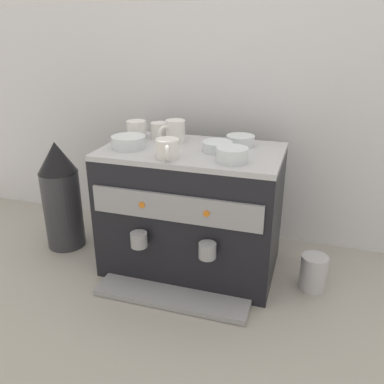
{
  "coord_description": "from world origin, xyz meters",
  "views": [
    {
      "loc": [
        0.4,
        -1.28,
        0.85
      ],
      "look_at": [
        0.0,
        0.0,
        0.3
      ],
      "focal_mm": 38.01,
      "sensor_mm": 36.0,
      "label": 1
    }
  ],
  "objects_px": {
    "espresso_machine": "(192,211)",
    "milk_pitcher": "(313,272)",
    "ceramic_cup_2": "(167,149)",
    "ceramic_bowl_3": "(232,155)",
    "ceramic_bowl_0": "(217,147)",
    "ceramic_bowl_1": "(240,141)",
    "ceramic_cup_3": "(137,130)",
    "ceramic_cup_0": "(159,130)",
    "coffee_grinder": "(61,195)",
    "ceramic_bowl_2": "(129,142)",
    "ceramic_cup_1": "(174,131)"
  },
  "relations": [
    {
      "from": "ceramic_bowl_0",
      "to": "ceramic_bowl_1",
      "type": "height_order",
      "value": "ceramic_bowl_1"
    },
    {
      "from": "espresso_machine",
      "to": "ceramic_bowl_1",
      "type": "relative_size",
      "value": 6.23
    },
    {
      "from": "ceramic_cup_3",
      "to": "ceramic_bowl_3",
      "type": "distance_m",
      "value": 0.43
    },
    {
      "from": "espresso_machine",
      "to": "coffee_grinder",
      "type": "distance_m",
      "value": 0.55
    },
    {
      "from": "espresso_machine",
      "to": "ceramic_bowl_0",
      "type": "height_order",
      "value": "ceramic_bowl_0"
    },
    {
      "from": "espresso_machine",
      "to": "ceramic_bowl_0",
      "type": "bearing_deg",
      "value": 2.15
    },
    {
      "from": "ceramic_bowl_2",
      "to": "ceramic_cup_0",
      "type": "bearing_deg",
      "value": 70.75
    },
    {
      "from": "ceramic_cup_1",
      "to": "ceramic_cup_2",
      "type": "relative_size",
      "value": 0.97
    },
    {
      "from": "ceramic_cup_2",
      "to": "ceramic_bowl_2",
      "type": "height_order",
      "value": "ceramic_cup_2"
    },
    {
      "from": "ceramic_bowl_2",
      "to": "milk_pitcher",
      "type": "bearing_deg",
      "value": 2.74
    },
    {
      "from": "ceramic_bowl_1",
      "to": "ceramic_cup_1",
      "type": "bearing_deg",
      "value": -173.31
    },
    {
      "from": "ceramic_cup_0",
      "to": "ceramic_bowl_3",
      "type": "distance_m",
      "value": 0.38
    },
    {
      "from": "ceramic_cup_2",
      "to": "ceramic_bowl_2",
      "type": "bearing_deg",
      "value": 157.98
    },
    {
      "from": "ceramic_bowl_2",
      "to": "coffee_grinder",
      "type": "xyz_separation_m",
      "value": [
        -0.33,
        0.04,
        -0.26
      ]
    },
    {
      "from": "ceramic_cup_3",
      "to": "ceramic_bowl_1",
      "type": "height_order",
      "value": "ceramic_cup_3"
    },
    {
      "from": "espresso_machine",
      "to": "ceramic_bowl_2",
      "type": "distance_m",
      "value": 0.33
    },
    {
      "from": "ceramic_cup_0",
      "to": "milk_pitcher",
      "type": "distance_m",
      "value": 0.75
    },
    {
      "from": "ceramic_bowl_1",
      "to": "ceramic_bowl_3",
      "type": "distance_m",
      "value": 0.19
    },
    {
      "from": "ceramic_bowl_1",
      "to": "milk_pitcher",
      "type": "relative_size",
      "value": 0.78
    },
    {
      "from": "espresso_machine",
      "to": "milk_pitcher",
      "type": "distance_m",
      "value": 0.48
    },
    {
      "from": "milk_pitcher",
      "to": "ceramic_cup_2",
      "type": "bearing_deg",
      "value": -168.49
    },
    {
      "from": "ceramic_cup_0",
      "to": "ceramic_cup_2",
      "type": "height_order",
      "value": "same"
    },
    {
      "from": "ceramic_cup_2",
      "to": "ceramic_bowl_3",
      "type": "xyz_separation_m",
      "value": [
        0.2,
        0.02,
        -0.01
      ]
    },
    {
      "from": "ceramic_bowl_0",
      "to": "ceramic_cup_2",
      "type": "bearing_deg",
      "value": -138.09
    },
    {
      "from": "ceramic_cup_2",
      "to": "milk_pitcher",
      "type": "height_order",
      "value": "ceramic_cup_2"
    },
    {
      "from": "ceramic_bowl_2",
      "to": "ceramic_cup_2",
      "type": "bearing_deg",
      "value": -22.02
    },
    {
      "from": "ceramic_cup_1",
      "to": "ceramic_bowl_0",
      "type": "xyz_separation_m",
      "value": [
        0.18,
        -0.07,
        -0.02
      ]
    },
    {
      "from": "ceramic_cup_2",
      "to": "ceramic_bowl_0",
      "type": "xyz_separation_m",
      "value": [
        0.13,
        0.12,
        -0.01
      ]
    },
    {
      "from": "espresso_machine",
      "to": "ceramic_bowl_1",
      "type": "xyz_separation_m",
      "value": [
        0.15,
        0.1,
        0.25
      ]
    },
    {
      "from": "ceramic_cup_2",
      "to": "coffee_grinder",
      "type": "height_order",
      "value": "ceramic_cup_2"
    },
    {
      "from": "coffee_grinder",
      "to": "ceramic_bowl_2",
      "type": "bearing_deg",
      "value": -7.21
    },
    {
      "from": "ceramic_cup_3",
      "to": "ceramic_bowl_2",
      "type": "distance_m",
      "value": 0.12
    },
    {
      "from": "ceramic_bowl_2",
      "to": "ceramic_bowl_3",
      "type": "height_order",
      "value": "ceramic_bowl_3"
    },
    {
      "from": "ceramic_cup_1",
      "to": "ceramic_cup_3",
      "type": "xyz_separation_m",
      "value": [
        -0.15,
        -0.0,
        -0.01
      ]
    },
    {
      "from": "coffee_grinder",
      "to": "ceramic_bowl_0",
      "type": "bearing_deg",
      "value": 0.83
    },
    {
      "from": "espresso_machine",
      "to": "ceramic_cup_1",
      "type": "xyz_separation_m",
      "value": [
        -0.09,
        0.07,
        0.27
      ]
    },
    {
      "from": "ceramic_bowl_3",
      "to": "ceramic_bowl_0",
      "type": "bearing_deg",
      "value": 126.8
    },
    {
      "from": "ceramic_cup_3",
      "to": "ceramic_bowl_2",
      "type": "bearing_deg",
      "value": -79.66
    },
    {
      "from": "espresso_machine",
      "to": "ceramic_cup_3",
      "type": "xyz_separation_m",
      "value": [
        -0.23,
        0.07,
        0.27
      ]
    },
    {
      "from": "ceramic_cup_1",
      "to": "ceramic_cup_2",
      "type": "height_order",
      "value": "ceramic_cup_1"
    },
    {
      "from": "ceramic_cup_0",
      "to": "ceramic_cup_1",
      "type": "height_order",
      "value": "ceramic_cup_1"
    },
    {
      "from": "coffee_grinder",
      "to": "milk_pitcher",
      "type": "distance_m",
      "value": 1.01
    },
    {
      "from": "ceramic_cup_1",
      "to": "espresso_machine",
      "type": "bearing_deg",
      "value": -39.17
    },
    {
      "from": "ceramic_cup_1",
      "to": "ceramic_bowl_1",
      "type": "relative_size",
      "value": 1.04
    },
    {
      "from": "ceramic_cup_0",
      "to": "ceramic_cup_3",
      "type": "height_order",
      "value": "ceramic_cup_3"
    },
    {
      "from": "ceramic_cup_2",
      "to": "ceramic_bowl_1",
      "type": "distance_m",
      "value": 0.29
    },
    {
      "from": "ceramic_bowl_0",
      "to": "ceramic_bowl_1",
      "type": "xyz_separation_m",
      "value": [
        0.06,
        0.1,
        0.0
      ]
    },
    {
      "from": "ceramic_cup_1",
      "to": "ceramic_bowl_0",
      "type": "bearing_deg",
      "value": -20.98
    },
    {
      "from": "ceramic_cup_2",
      "to": "ceramic_cup_3",
      "type": "distance_m",
      "value": 0.27
    },
    {
      "from": "ceramic_cup_3",
      "to": "ceramic_cup_0",
      "type": "bearing_deg",
      "value": 23.6
    }
  ]
}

